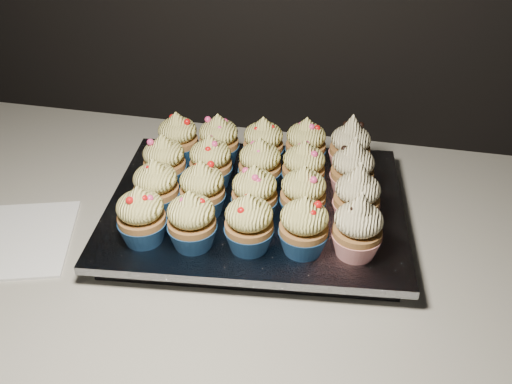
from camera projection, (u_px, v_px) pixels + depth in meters
worktop at (255, 242)px, 0.82m from camera, size 2.44×0.64×0.04m
napkin at (11, 240)px, 0.79m from camera, size 0.21×0.21×0.00m
baking_tray at (256, 214)px, 0.83m from camera, size 0.42×0.34×0.02m
foil_lining at (256, 205)px, 0.82m from camera, size 0.45×0.37×0.01m
cupcake_0 at (141, 216)px, 0.72m from camera, size 0.06×0.06×0.08m
cupcake_1 at (192, 221)px, 0.72m from camera, size 0.06×0.06×0.08m
cupcake_2 at (249, 224)px, 0.71m from camera, size 0.06×0.06×0.08m
cupcake_3 at (304, 227)px, 0.71m from camera, size 0.06×0.06×0.08m
cupcake_4 at (358, 228)px, 0.70m from camera, size 0.06×0.06×0.10m
cupcake_5 at (156, 188)px, 0.78m from camera, size 0.06×0.06×0.08m
cupcake_6 at (202, 190)px, 0.77m from camera, size 0.06×0.06×0.08m
cupcake_7 at (255, 194)px, 0.76m from camera, size 0.06×0.06×0.08m
cupcake_8 at (303, 195)px, 0.76m from camera, size 0.06×0.06×0.08m
cupcake_9 at (357, 197)px, 0.75m from camera, size 0.06×0.06×0.10m
cupcake_10 at (164, 162)px, 0.83m from camera, size 0.06×0.06×0.08m
cupcake_11 at (211, 163)px, 0.83m from camera, size 0.06×0.06×0.08m
cupcake_12 at (260, 166)px, 0.82m from camera, size 0.06×0.06×0.08m
cupcake_13 at (304, 169)px, 0.82m from camera, size 0.06×0.06×0.08m
cupcake_14 at (353, 170)px, 0.81m from camera, size 0.06×0.06×0.10m
cupcake_15 at (178, 139)px, 0.89m from camera, size 0.06×0.06×0.08m
cupcake_16 at (219, 141)px, 0.88m from camera, size 0.06×0.06×0.08m
cupcake_17 at (263, 144)px, 0.87m from camera, size 0.06×0.06×0.08m
cupcake_18 at (306, 145)px, 0.87m from camera, size 0.06×0.06×0.08m
cupcake_19 at (350, 147)px, 0.86m from camera, size 0.06×0.06×0.10m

